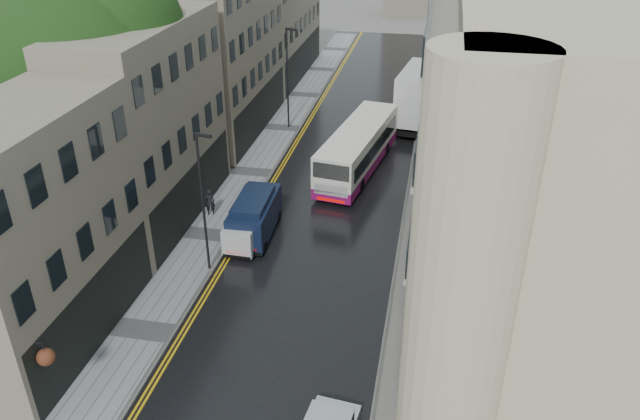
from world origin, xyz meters
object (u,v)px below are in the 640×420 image
(pedestrian, at_px, (210,202))
(lamp_post_near, at_px, (203,205))
(tree_far, at_px, (184,55))
(cream_bus, at_px, (326,165))
(tree_near, at_px, (84,103))
(white_lorry, at_px, (400,102))
(white_van, at_px, (226,240))
(navy_van, at_px, (230,229))
(lamp_post_far, at_px, (287,79))

(pedestrian, relative_size, lamp_post_near, 0.22)
(tree_far, distance_m, cream_bus, 14.11)
(tree_near, bearing_deg, white_lorry, 47.44)
(white_van, distance_m, navy_van, 0.65)
(navy_van, bearing_deg, lamp_post_far, 91.96)
(tree_near, height_order, tree_far, tree_near)
(navy_van, height_order, lamp_post_near, lamp_post_near)
(tree_near, distance_m, cream_bus, 14.53)
(pedestrian, height_order, lamp_post_near, lamp_post_near)
(navy_van, distance_m, lamp_post_far, 18.13)
(lamp_post_near, relative_size, lamp_post_far, 0.95)
(pedestrian, xyz_separation_m, lamp_post_near, (1.85, -5.37, 2.83))
(tree_near, xyz_separation_m, white_van, (8.20, -2.36, -6.08))
(cream_bus, xyz_separation_m, navy_van, (-3.59, -8.27, -0.26))
(white_lorry, height_order, pedestrian, white_lorry)
(cream_bus, distance_m, white_lorry, 11.23)
(tree_near, distance_m, navy_van, 10.20)
(navy_van, bearing_deg, white_van, -99.23)
(pedestrian, bearing_deg, cream_bus, -159.79)
(tree_near, height_order, navy_van, tree_near)
(pedestrian, distance_m, lamp_post_near, 6.34)
(tree_far, height_order, white_van, tree_far)
(tree_near, relative_size, pedestrian, 8.70)
(white_lorry, xyz_separation_m, pedestrian, (-9.64, -15.57, -1.44))
(tree_far, bearing_deg, white_lorry, 14.58)
(tree_near, relative_size, white_van, 3.73)
(tree_near, xyz_separation_m, tree_far, (0.30, 13.00, -0.72))
(lamp_post_far, bearing_deg, white_lorry, 22.75)
(cream_bus, xyz_separation_m, lamp_post_near, (-4.06, -10.38, 2.22))
(white_van, bearing_deg, cream_bus, 69.18)
(cream_bus, relative_size, white_van, 2.96)
(tree_near, height_order, lamp_post_near, tree_near)
(tree_near, relative_size, cream_bus, 1.26)
(lamp_post_far, bearing_deg, lamp_post_near, -71.50)
(tree_near, xyz_separation_m, lamp_post_near, (7.80, -3.96, -3.20))
(tree_near, distance_m, white_van, 10.48)
(white_lorry, xyz_separation_m, navy_van, (-7.33, -18.83, -1.09))
(tree_far, relative_size, pedestrian, 7.80)
(white_lorry, height_order, lamp_post_far, lamp_post_far)
(tree_near, xyz_separation_m, lamp_post_far, (7.10, 16.05, -3.02))
(cream_bus, bearing_deg, white_lorry, 79.55)
(lamp_post_far, bearing_deg, tree_far, -139.37)
(lamp_post_near, bearing_deg, pedestrian, 116.81)
(white_van, xyz_separation_m, navy_van, (0.07, 0.51, 0.40))
(tree_far, xyz_separation_m, white_lorry, (15.29, 3.98, -3.88))
(tree_far, bearing_deg, navy_van, -61.79)
(tree_far, xyz_separation_m, lamp_post_near, (7.50, -16.96, -2.48))
(pedestrian, bearing_deg, white_van, 100.71)
(tree_far, xyz_separation_m, lamp_post_far, (6.80, 3.05, -2.31))
(tree_near, bearing_deg, navy_van, -12.63)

